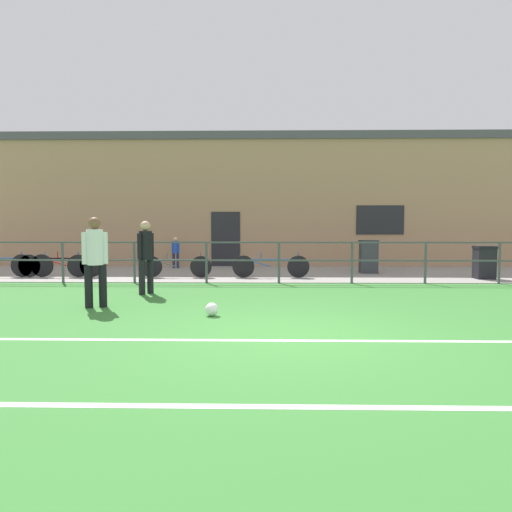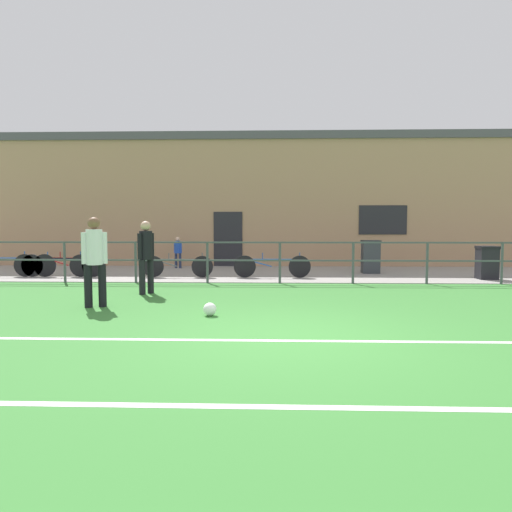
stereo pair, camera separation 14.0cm
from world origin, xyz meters
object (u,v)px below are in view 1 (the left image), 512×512
at_px(trash_bin_1, 484,262).
at_px(spectator_child, 176,250).
at_px(bicycle_parked_0, 271,266).
at_px(bicycle_parked_2, 176,266).
at_px(trash_bin_0, 368,256).
at_px(soccer_ball_match, 212,309).
at_px(player_goalkeeper, 146,253).
at_px(bicycle_parked_3, 54,265).
at_px(bicycle_parked_1, 66,265).
at_px(player_striker, 95,256).

bearing_deg(trash_bin_1, spectator_child, 162.43).
relative_size(bicycle_parked_0, bicycle_parked_2, 1.08).
bearing_deg(bicycle_parked_2, trash_bin_0, 12.64).
height_order(soccer_ball_match, bicycle_parked_0, bicycle_parked_0).
height_order(trash_bin_0, trash_bin_1, trash_bin_0).
height_order(player_goalkeeper, spectator_child, player_goalkeeper).
distance_m(player_goalkeeper, soccer_ball_match, 3.23).
bearing_deg(soccer_ball_match, trash_bin_0, 58.54).
bearing_deg(bicycle_parked_2, soccer_ball_match, -73.02).
height_order(bicycle_parked_3, trash_bin_0, trash_bin_0).
distance_m(spectator_child, bicycle_parked_1, 4.03).
bearing_deg(soccer_ball_match, bicycle_parked_2, 106.98).
height_order(bicycle_parked_0, bicycle_parked_1, bicycle_parked_1).
xyz_separation_m(spectator_child, bicycle_parked_0, (3.44, -2.92, -0.30)).
distance_m(soccer_ball_match, trash_bin_1, 9.28).
relative_size(spectator_child, trash_bin_1, 1.18).
height_order(bicycle_parked_0, trash_bin_0, trash_bin_0).
bearing_deg(bicycle_parked_3, bicycle_parked_1, -0.00).
distance_m(bicycle_parked_0, trash_bin_0, 3.52).
height_order(soccer_ball_match, trash_bin_0, trash_bin_0).
distance_m(soccer_ball_match, bicycle_parked_1, 7.68).
bearing_deg(soccer_ball_match, bicycle_parked_1, 131.60).
distance_m(spectator_child, bicycle_parked_2, 2.99).
relative_size(spectator_child, bicycle_parked_3, 0.52).
bearing_deg(spectator_child, bicycle_parked_1, 64.23).
relative_size(bicycle_parked_3, trash_bin_0, 2.03).
bearing_deg(bicycle_parked_0, bicycle_parked_3, 180.00).
relative_size(spectator_child, bicycle_parked_0, 0.49).
height_order(player_goalkeeper, bicycle_parked_2, player_goalkeeper).
bearing_deg(spectator_child, bicycle_parked_2, 118.96).
xyz_separation_m(player_goalkeeper, player_striker, (-0.54, -1.73, 0.04)).
distance_m(player_striker, bicycle_parked_3, 5.88).
height_order(bicycle_parked_2, bicycle_parked_3, bicycle_parked_3).
bearing_deg(bicycle_parked_1, player_striker, -61.03).
relative_size(bicycle_parked_1, bicycle_parked_3, 1.00).
xyz_separation_m(player_goalkeeper, trash_bin_0, (6.17, 4.59, -0.40)).
relative_size(soccer_ball_match, bicycle_parked_2, 0.11).
bearing_deg(soccer_ball_match, player_striker, 161.30).
distance_m(bicycle_parked_0, trash_bin_1, 6.30).
bearing_deg(spectator_child, player_striker, 107.52).
bearing_deg(spectator_child, soccer_ball_match, 122.81).
distance_m(bicycle_parked_1, bicycle_parked_3, 0.39).
xyz_separation_m(soccer_ball_match, bicycle_parked_1, (-5.10, 5.74, 0.26)).
xyz_separation_m(soccer_ball_match, bicycle_parked_2, (-1.75, 5.74, 0.24)).
height_order(player_striker, trash_bin_0, player_striker).
xyz_separation_m(soccer_ball_match, bicycle_parked_3, (-5.49, 5.74, 0.26)).
bearing_deg(bicycle_parked_2, bicycle_parked_1, 180.00).
distance_m(bicycle_parked_1, trash_bin_0, 9.55).
xyz_separation_m(player_striker, bicycle_parked_3, (-3.12, 4.94, -0.62)).
xyz_separation_m(spectator_child, trash_bin_0, (6.68, -1.55, -0.10)).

